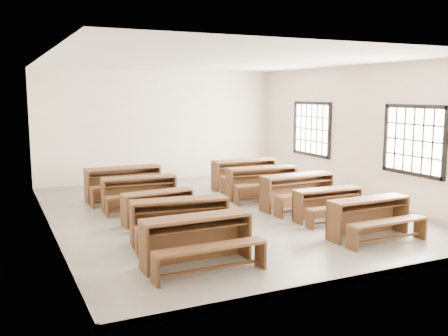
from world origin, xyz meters
name	(u,v)px	position (x,y,z in m)	size (l,w,h in m)	color
room	(228,113)	(0.09, 0.00, 2.14)	(8.50, 8.50, 3.20)	gray
desk_set_0	(198,237)	(-1.70, -2.72, 0.44)	(1.68, 0.89, 0.75)	brown
desk_set_1	(180,217)	(-1.53, -1.49, 0.44)	(1.77, 1.06, 0.75)	brown
desk_set_2	(159,205)	(-1.48, -0.11, 0.37)	(1.50, 0.90, 0.64)	brown
desk_set_3	(140,190)	(-1.49, 1.22, 0.43)	(1.66, 0.92, 0.73)	brown
desk_set_4	(124,181)	(-1.57, 2.33, 0.47)	(1.81, 0.98, 0.80)	brown
desk_set_5	(370,215)	(1.63, -2.66, 0.41)	(1.59, 0.85, 0.71)	brown
desk_set_6	(329,202)	(1.71, -1.36, 0.38)	(1.47, 0.80, 0.65)	brown
desk_set_7	(299,189)	(1.72, -0.24, 0.45)	(1.76, 0.96, 0.78)	brown
desk_set_8	(262,180)	(1.53, 1.07, 0.45)	(1.80, 1.06, 0.77)	brown
desk_set_9	(245,172)	(1.74, 2.40, 0.46)	(1.75, 0.91, 0.79)	brown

